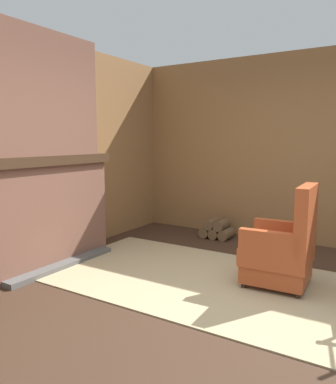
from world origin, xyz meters
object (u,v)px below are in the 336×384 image
at_px(armchair, 282,251).
at_px(decorative_plate_on_mantel, 33,144).
at_px(firewood_stack, 217,229).
at_px(storage_case, 57,150).
at_px(oil_lamp_vase, 2,149).

bearing_deg(armchair, decorative_plate_on_mantel, 15.62).
relative_size(armchair, firewood_stack, 2.24).
xyz_separation_m(firewood_stack, decorative_plate_on_mantel, (-1.28, -2.26, 1.31)).
relative_size(storage_case, decorative_plate_on_mantel, 0.73).
distance_m(storage_case, decorative_plate_on_mantel, 0.33).
xyz_separation_m(storage_case, decorative_plate_on_mantel, (-0.02, -0.32, 0.08)).
bearing_deg(oil_lamp_vase, firewood_stack, 64.80).
relative_size(firewood_stack, oil_lamp_vase, 1.98).
bearing_deg(storage_case, armchair, 12.02).
xyz_separation_m(firewood_stack, oil_lamp_vase, (-1.26, -2.67, 1.25)).
bearing_deg(armchair, oil_lamp_vase, 23.48).
distance_m(armchair, firewood_stack, 1.95).
bearing_deg(armchair, storage_case, 9.31).
bearing_deg(decorative_plate_on_mantel, oil_lamp_vase, -87.22).
distance_m(armchair, storage_case, 2.84).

